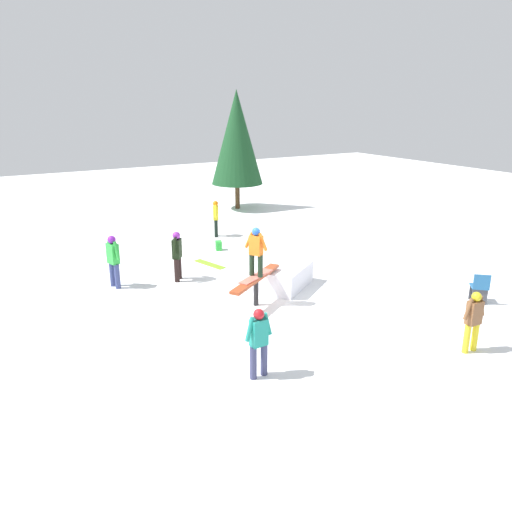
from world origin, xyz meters
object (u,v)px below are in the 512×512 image
Objects in this scene: rail_feature at (256,281)px; bystander_brown at (473,319)px; bystander_yellow at (216,217)px; folding_chair at (479,289)px; bystander_green at (113,259)px; backpack_on_snow at (219,246)px; loose_snowboard_lime at (210,264)px; main_rider_on_rail at (256,253)px; pine_tree_near at (237,138)px; loose_snowboard_white at (298,259)px; bystander_black at (177,253)px; bystander_teal at (259,339)px.

rail_feature is 1.56× the size of bystander_brown.
bystander_yellow is at bearing 96.51° from bystander_brown.
rail_feature is 2.56× the size of folding_chair.
bystander_yellow is at bearing -140.99° from rail_feature.
bystander_green reaches higher than rail_feature.
bystander_brown is at bearing 27.34° from backpack_on_snow.
main_rider_on_rail is at bearing -21.84° from loose_snowboard_lime.
pine_tree_near is (-5.61, -11.51, 2.09)m from main_rider_on_rail.
main_rider_on_rail is 0.93× the size of bystander_yellow.
rail_feature is 0.82m from main_rider_on_rail.
rail_feature is 1.73× the size of loose_snowboard_white.
rail_feature is at bearing -21.84° from loose_snowboard_lime.
main_rider_on_rail is at bearing 12.48° from folding_chair.
bystander_yellow is 2.10m from backpack_on_snow.
bystander_green reaches higher than loose_snowboard_white.
loose_snowboard_lime is at bearing -17.15° from backpack_on_snow.
loose_snowboard_white is 3.83× the size of backpack_on_snow.
main_rider_on_rail is 3.23m from bystander_black.
folding_chair is 14.85m from pine_tree_near.
rail_feature reaches higher than loose_snowboard_white.
bystander_teal is (4.67, -1.49, 0.04)m from bystander_brown.
rail_feature is at bearing 4.10° from backpack_on_snow.
bystander_black reaches higher than bystander_teal.
rail_feature is at bearing 7.94° from bystander_yellow.
loose_snowboard_lime is at bearing -12.40° from folding_chair.
pine_tree_near is (-5.21, -7.64, 3.60)m from loose_snowboard_lime.
loose_snowboard_lime is at bearing -96.16° from bystander_green.
folding_chair is 2.59× the size of backpack_on_snow.
bystander_yellow is at bearing 52.50° from pine_tree_near.
bystander_green is 6.41m from loose_snowboard_white.
bystander_green is at bearing -76.63° from main_rider_on_rail.
backpack_on_snow is at bearing -115.41° from bystander_teal.
bystander_black is 4.53m from loose_snowboard_white.
main_rider_on_rail reaches higher than bystander_green.
bystander_teal is (-1.15, 6.60, -0.06)m from bystander_green.
bystander_brown is (-2.84, 4.73, 0.10)m from rail_feature.
main_rider_on_rail reaches higher than backpack_on_snow.
bystander_black is at bearing -97.78° from main_rider_on_rail.
main_rider_on_rail is 4.59m from loose_snowboard_white.
backpack_on_snow is (-1.05, -1.41, 0.16)m from loose_snowboard_lime.
loose_snowboard_lime is (-1.51, -0.91, -0.87)m from bystander_black.
backpack_on_snow is at bearing 168.62° from bystander_black.
pine_tree_near is at bearing 178.26° from bystander_black.
loose_snowboard_lime is 3.13m from loose_snowboard_white.
bystander_teal is 1.16× the size of loose_snowboard_white.
bystander_teal is 9.16m from backpack_on_snow.
bystander_yellow reaches higher than loose_snowboard_white.
bystander_black reaches higher than backpack_on_snow.
main_rider_on_rail is at bearing 0.00° from rail_feature.
bystander_yellow is at bearing -31.08° from folding_chair.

